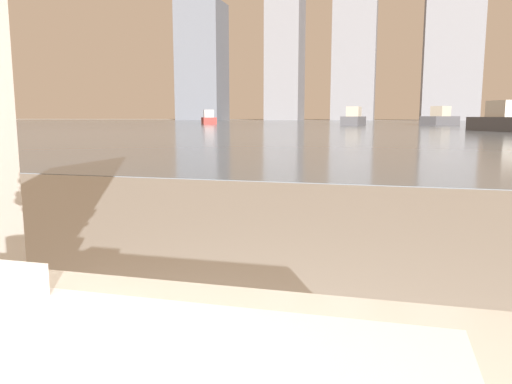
% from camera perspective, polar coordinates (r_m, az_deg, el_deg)
% --- Properties ---
extents(harbor_water, '(180.00, 110.00, 0.01)m').
position_cam_1_polar(harbor_water, '(62.06, 14.48, 7.52)').
color(harbor_water, slate).
rests_on(harbor_water, ground_plane).
extents(harbor_boat_1, '(4.40, 5.46, 1.99)m').
position_cam_1_polar(harbor_boat_1, '(57.01, 20.32, 7.89)').
color(harbor_boat_1, '#4C4C51').
rests_on(harbor_boat_1, harbor_water).
extents(harbor_boat_2, '(2.36, 5.35, 1.94)m').
position_cam_1_polar(harbor_boat_2, '(54.31, 11.10, 8.23)').
color(harbor_boat_2, '#4C4C51').
rests_on(harbor_boat_2, harbor_water).
extents(harbor_boat_3, '(3.82, 5.36, 1.91)m').
position_cam_1_polar(harbor_boat_3, '(35.19, 26.40, 7.33)').
color(harbor_boat_3, '#4C4C51').
rests_on(harbor_boat_3, harbor_water).
extents(harbor_boat_4, '(3.31, 4.76, 1.70)m').
position_cam_1_polar(harbor_boat_4, '(62.12, -5.43, 8.31)').
color(harbor_boat_4, maroon).
rests_on(harbor_boat_4, harbor_water).
extents(skyline_tower_0, '(10.75, 9.76, 28.13)m').
position_cam_1_polar(skyline_tower_0, '(127.09, -6.18, 14.54)').
color(skyline_tower_0, slate).
rests_on(skyline_tower_0, ground_plane).
extents(skyline_tower_1, '(8.02, 9.22, 50.12)m').
position_cam_1_polar(skyline_tower_1, '(122.94, 3.38, 19.96)').
color(skyline_tower_1, slate).
rests_on(skyline_tower_1, ground_plane).
extents(skyline_tower_3, '(11.85, 7.40, 48.10)m').
position_cam_1_polar(skyline_tower_3, '(120.91, 21.76, 19.09)').
color(skyline_tower_3, slate).
rests_on(skyline_tower_3, ground_plane).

